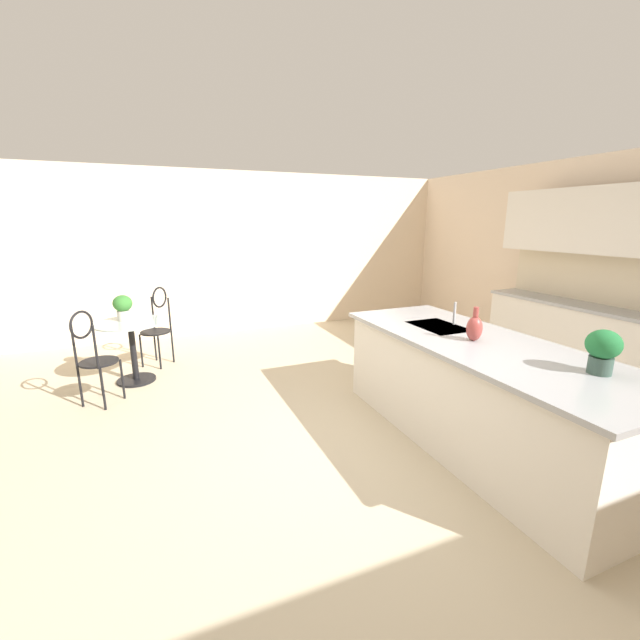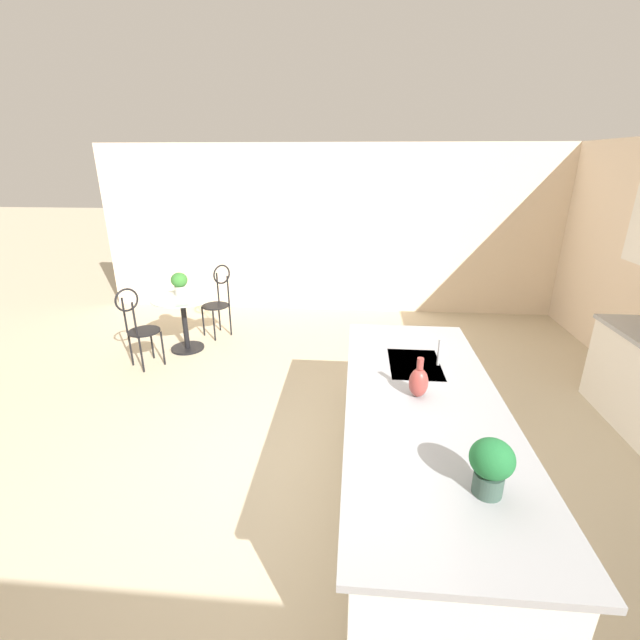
{
  "view_description": "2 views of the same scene",
  "coord_description": "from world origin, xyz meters",
  "px_view_note": "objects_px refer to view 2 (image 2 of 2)",
  "views": [
    {
      "loc": [
        2.74,
        -1.63,
        1.9
      ],
      "look_at": [
        -1.36,
        0.09,
        0.8
      ],
      "focal_mm": 22.63,
      "sensor_mm": 36.0,
      "label": 1
    },
    {
      "loc": [
        2.88,
        0.36,
        2.44
      ],
      "look_at": [
        -0.44,
        0.08,
        1.2
      ],
      "focal_mm": 24.14,
      "sensor_mm": 36.0,
      "label": 2
    }
  ],
  "objects_px": {
    "bistro_table": "(184,318)",
    "chair_by_island": "(138,324)",
    "potted_plant_on_table": "(179,282)",
    "potted_plant_counter_far": "(491,464)",
    "chair_near_window": "(218,298)",
    "vase_on_counter": "(419,382)"
  },
  "relations": [
    {
      "from": "potted_plant_counter_far",
      "to": "bistro_table",
      "type": "bearing_deg",
      "value": -139.99
    },
    {
      "from": "chair_near_window",
      "to": "potted_plant_counter_far",
      "type": "xyz_separation_m",
      "value": [
        4.07,
        2.64,
        0.52
      ]
    },
    {
      "from": "vase_on_counter",
      "to": "chair_by_island",
      "type": "bearing_deg",
      "value": -123.66
    },
    {
      "from": "chair_by_island",
      "to": "potted_plant_counter_far",
      "type": "relative_size",
      "value": 3.52
    },
    {
      "from": "chair_by_island",
      "to": "vase_on_counter",
      "type": "height_order",
      "value": "vase_on_counter"
    },
    {
      "from": "bistro_table",
      "to": "chair_by_island",
      "type": "height_order",
      "value": "chair_by_island"
    },
    {
      "from": "chair_by_island",
      "to": "potted_plant_on_table",
      "type": "relative_size",
      "value": 3.43
    },
    {
      "from": "chair_near_window",
      "to": "vase_on_counter",
      "type": "bearing_deg",
      "value": 37.41
    },
    {
      "from": "potted_plant_counter_far",
      "to": "vase_on_counter",
      "type": "xyz_separation_m",
      "value": [
        -0.9,
        -0.22,
        -0.06
      ]
    },
    {
      "from": "chair_near_window",
      "to": "chair_by_island",
      "type": "bearing_deg",
      "value": -29.61
    },
    {
      "from": "chair_by_island",
      "to": "potted_plant_on_table",
      "type": "bearing_deg",
      "value": 157.97
    },
    {
      "from": "chair_near_window",
      "to": "potted_plant_on_table",
      "type": "height_order",
      "value": "potted_plant_on_table"
    },
    {
      "from": "potted_plant_on_table",
      "to": "potted_plant_counter_far",
      "type": "xyz_separation_m",
      "value": [
        3.63,
        3.0,
        0.18
      ]
    },
    {
      "from": "potted_plant_on_table",
      "to": "chair_by_island",
      "type": "bearing_deg",
      "value": -22.03
    },
    {
      "from": "bistro_table",
      "to": "chair_by_island",
      "type": "bearing_deg",
      "value": -31.22
    },
    {
      "from": "bistro_table",
      "to": "potted_plant_counter_far",
      "type": "distance_m",
      "value": 4.62
    },
    {
      "from": "chair_near_window",
      "to": "potted_plant_on_table",
      "type": "bearing_deg",
      "value": -39.55
    },
    {
      "from": "bistro_table",
      "to": "potted_plant_counter_far",
      "type": "height_order",
      "value": "potted_plant_counter_far"
    },
    {
      "from": "bistro_table",
      "to": "vase_on_counter",
      "type": "distance_m",
      "value": 3.81
    },
    {
      "from": "chair_by_island",
      "to": "potted_plant_on_table",
      "type": "distance_m",
      "value": 0.82
    },
    {
      "from": "chair_near_window",
      "to": "chair_by_island",
      "type": "relative_size",
      "value": 1.0
    },
    {
      "from": "potted_plant_counter_far",
      "to": "potted_plant_on_table",
      "type": "bearing_deg",
      "value": -140.38
    }
  ]
}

